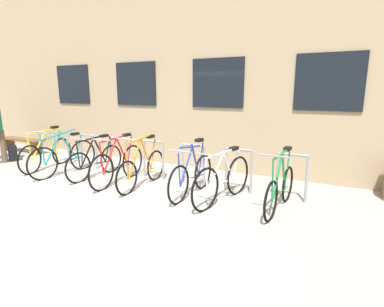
{
  "coord_description": "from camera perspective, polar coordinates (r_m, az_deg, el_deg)",
  "views": [
    {
      "loc": [
        3.99,
        -3.51,
        1.98
      ],
      "look_at": [
        1.34,
        1.6,
        0.74
      ],
      "focal_mm": 27.96,
      "sensor_mm": 36.0,
      "label": 1
    }
  ],
  "objects": [
    {
      "name": "wooden_bench",
      "position": [
        10.96,
        -29.69,
        1.92
      ],
      "size": [
        1.77,
        0.4,
        0.45
      ],
      "color": "brown",
      "rests_on": "ground"
    },
    {
      "name": "bicycle_green",
      "position": [
        5.2,
        16.47,
        -6.37
      ],
      "size": [
        0.44,
        1.64,
        1.04
      ],
      "color": "black",
      "rests_on": "ground"
    },
    {
      "name": "bicycle_red",
      "position": [
        6.59,
        -13.91,
        -2.03
      ],
      "size": [
        0.44,
        1.82,
        1.05
      ],
      "color": "black",
      "rests_on": "ground"
    },
    {
      "name": "ground_plane",
      "position": [
        5.67,
        -20.13,
        -9.07
      ],
      "size": [
        42.0,
        42.0,
        0.0
      ],
      "primitive_type": "plane",
      "color": "#9E998E"
    },
    {
      "name": "bicycle_yellow",
      "position": [
        8.43,
        -25.96,
        0.06
      ],
      "size": [
        0.49,
        1.78,
        1.06
      ],
      "color": "black",
      "rests_on": "ground"
    },
    {
      "name": "storefront_building",
      "position": [
        10.44,
        5.0,
        18.33
      ],
      "size": [
        28.0,
        5.78,
        6.22
      ],
      "color": "tan",
      "rests_on": "ground"
    },
    {
      "name": "bicycle_black",
      "position": [
        7.18,
        -17.9,
        -1.37
      ],
      "size": [
        0.44,
        1.67,
        0.99
      ],
      "color": "black",
      "rests_on": "ground"
    },
    {
      "name": "bicycle_white",
      "position": [
        5.37,
        5.94,
        -5.04
      ],
      "size": [
        0.51,
        1.79,
        0.97
      ],
      "color": "black",
      "rests_on": "ground"
    },
    {
      "name": "backpack",
      "position": [
        9.83,
        -31.0,
        0.08
      ],
      "size": [
        0.34,
        0.3,
        0.44
      ],
      "primitive_type": "cube",
      "rotation": [
        0.0,
        0.0,
        -0.45
      ],
      "color": "black",
      "rests_on": "ground"
    },
    {
      "name": "bike_rack",
      "position": [
        6.76,
        -7.37,
        -0.41
      ],
      "size": [
        6.56,
        0.05,
        0.87
      ],
      "color": "gray",
      "rests_on": "ground"
    },
    {
      "name": "bicycle_blue",
      "position": [
        5.67,
        -0.04,
        -4.18
      ],
      "size": [
        0.44,
        1.68,
        1.07
      ],
      "color": "black",
      "rests_on": "ground"
    },
    {
      "name": "bicycle_orange",
      "position": [
        6.25,
        -9.47,
        -2.8
      ],
      "size": [
        0.44,
        1.75,
        1.1
      ],
      "color": "black",
      "rests_on": "ground"
    },
    {
      "name": "bicycle_teal",
      "position": [
        7.69,
        -23.24,
        -0.67
      ],
      "size": [
        0.44,
        1.83,
        1.1
      ],
      "color": "black",
      "rests_on": "ground"
    }
  ]
}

